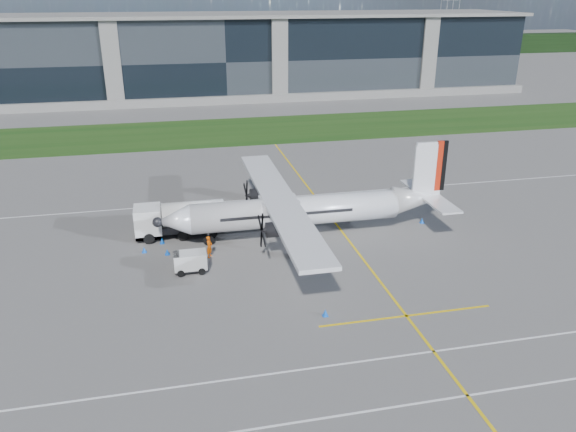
{
  "coord_description": "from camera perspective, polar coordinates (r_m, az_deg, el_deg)",
  "views": [
    {
      "loc": [
        -11.42,
        -35.39,
        20.04
      ],
      "look_at": [
        -2.35,
        6.15,
        2.77
      ],
      "focal_mm": 35.0,
      "sensor_mm": 36.0,
      "label": 1
    }
  ],
  "objects": [
    {
      "name": "safety_cone_nose_port",
      "position": [
        46.58,
        -12.17,
        -3.57
      ],
      "size": [
        0.36,
        0.36,
        0.5
      ],
      "primitive_type": "cone",
      "color": "blue",
      "rests_on": "ground"
    },
    {
      "name": "pylon_east",
      "position": [
        209.03,
        16.15,
        19.92
      ],
      "size": [
        9.0,
        4.6,
        30.0
      ],
      "primitive_type": null,
      "color": "gray",
      "rests_on": "ground"
    },
    {
      "name": "baggage_tug",
      "position": [
        43.32,
        -9.88,
        -4.64
      ],
      "size": [
        2.62,
        1.57,
        1.57
      ],
      "primitive_type": null,
      "color": "silver",
      "rests_on": "ground"
    },
    {
      "name": "grass_strip",
      "position": [
        86.52,
        -4.44,
        8.66
      ],
      "size": [
        400.0,
        18.0,
        0.04
      ],
      "primitive_type": "cube",
      "color": "#173C10",
      "rests_on": "ground"
    },
    {
      "name": "safety_cone_fwd",
      "position": [
        47.39,
        -14.41,
        -3.33
      ],
      "size": [
        0.36,
        0.36,
        0.5
      ],
      "primitive_type": "cone",
      "color": "blue",
      "rests_on": "ground"
    },
    {
      "name": "turboprop_aircraft",
      "position": [
        47.51,
        1.87,
        2.27
      ],
      "size": [
        25.28,
        26.21,
        7.86
      ],
      "primitive_type": null,
      "color": "white",
      "rests_on": "ground"
    },
    {
      "name": "safety_cone_portwing",
      "position": [
        37.54,
        3.81,
        -9.76
      ],
      "size": [
        0.36,
        0.36,
        0.5
      ],
      "primitive_type": "cone",
      "color": "blue",
      "rests_on": "ground"
    },
    {
      "name": "ground",
      "position": [
        78.84,
        -3.61,
        7.33
      ],
      "size": [
        400.0,
        400.0,
        0.0
      ],
      "primitive_type": "plane",
      "color": "#565452",
      "rests_on": "ground"
    },
    {
      "name": "safety_cone_tail",
      "position": [
        53.05,
        13.45,
        -0.44
      ],
      "size": [
        0.36,
        0.36,
        0.5
      ],
      "primitive_type": "cone",
      "color": "blue",
      "rests_on": "ground"
    },
    {
      "name": "tree_line",
      "position": [
        176.59,
        -8.91,
        16.31
      ],
      "size": [
        400.0,
        6.0,
        6.0
      ],
      "primitive_type": "cube",
      "color": "black",
      "rests_on": "ground"
    },
    {
      "name": "white_lane_line",
      "position": [
        31.45,
        12.75,
        -18.11
      ],
      "size": [
        90.0,
        0.15,
        0.01
      ],
      "primitive_type": "cube",
      "color": "white",
      "rests_on": "ground"
    },
    {
      "name": "fuel_tanker_truck",
      "position": [
        49.42,
        -11.56,
        -0.37
      ],
      "size": [
        8.12,
        2.64,
        3.05
      ],
      "primitive_type": null,
      "color": "white",
      "rests_on": "ground"
    },
    {
      "name": "ground_crew_person",
      "position": [
        45.28,
        -8.0,
        -2.95
      ],
      "size": [
        0.94,
        1.03,
        2.06
      ],
      "primitive_type": "imported",
      "rotation": [
        0.0,
        0.0,
        1.05
      ],
      "color": "#F25907",
      "rests_on": "ground"
    },
    {
      "name": "safety_cone_nose_stbd",
      "position": [
        48.66,
        -12.68,
        -2.47
      ],
      "size": [
        0.36,
        0.36,
        0.5
      ],
      "primitive_type": "cone",
      "color": "blue",
      "rests_on": "ground"
    },
    {
      "name": "yellow_taxiway_centerline",
      "position": [
        51.67,
        4.9,
        -0.8
      ],
      "size": [
        0.2,
        70.0,
        0.01
      ],
      "primitive_type": "cube",
      "color": "yellow",
      "rests_on": "ground"
    },
    {
      "name": "terminal_building",
      "position": [
        116.63,
        -6.88,
        15.78
      ],
      "size": [
        120.0,
        20.0,
        15.0
      ],
      "primitive_type": "cube",
      "color": "black",
      "rests_on": "ground"
    }
  ]
}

